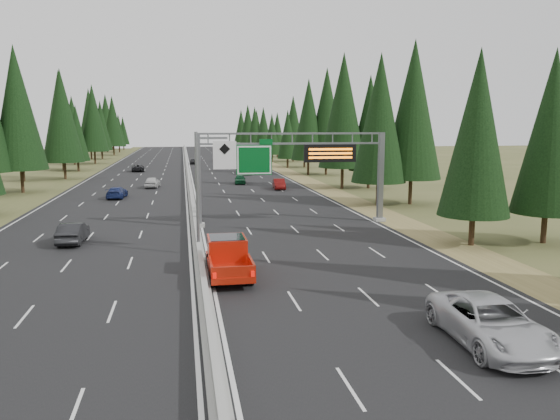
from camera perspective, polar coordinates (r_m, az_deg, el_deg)
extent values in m
cube|color=black|center=(90.79, -9.56, 3.39)|extent=(32.00, 260.00, 0.08)
cube|color=olive|center=(92.69, 1.53, 3.61)|extent=(3.60, 260.00, 0.06)
cube|color=#454D23|center=(92.34, -20.68, 3.03)|extent=(3.60, 260.00, 0.06)
cube|color=gray|center=(90.77, -9.56, 3.51)|extent=(0.70, 260.00, 0.30)
cube|color=gray|center=(90.73, -9.57, 3.76)|extent=(0.30, 260.00, 0.60)
cube|color=slate|center=(45.63, -8.55, 3.08)|extent=(0.45, 0.45, 7.80)
cube|color=gray|center=(46.15, -8.44, -1.56)|extent=(0.90, 0.90, 0.30)
cube|color=slate|center=(48.71, 10.46, 3.39)|extent=(0.45, 0.45, 7.80)
cube|color=gray|center=(49.20, 10.34, -0.96)|extent=(0.90, 0.90, 0.30)
cube|color=slate|center=(46.31, 1.29, 8.00)|extent=(15.85, 0.35, 0.16)
cube|color=slate|center=(46.33, 1.28, 6.96)|extent=(15.85, 0.35, 0.16)
cube|color=#054C19|center=(45.61, -2.71, 5.25)|extent=(3.00, 0.10, 2.50)
cube|color=silver|center=(45.55, -2.70, 5.24)|extent=(2.85, 0.02, 2.35)
cube|color=#054C19|center=(45.68, -1.47, 7.14)|extent=(1.10, 0.10, 0.45)
cube|color=black|center=(46.82, 5.24, 5.93)|extent=(4.50, 0.40, 1.50)
cube|color=orange|center=(46.59, 5.32, 6.34)|extent=(3.80, 0.02, 0.18)
cube|color=orange|center=(46.61, 5.32, 5.91)|extent=(3.80, 0.02, 0.18)
cube|color=orange|center=(46.63, 5.31, 5.48)|extent=(3.80, 0.02, 0.18)
cylinder|color=slate|center=(35.67, -8.64, 1.65)|extent=(0.20, 0.20, 8.00)
cube|color=gray|center=(36.36, -8.49, -4.46)|extent=(0.50, 0.50, 0.20)
cube|color=slate|center=(35.45, -7.14, 7.47)|extent=(2.00, 0.15, 0.15)
cube|color=silver|center=(35.42, -5.80, 5.71)|extent=(1.50, 0.06, 1.80)
cylinder|color=black|center=(40.97, 19.40, -2.05)|extent=(0.40, 0.40, 2.20)
cone|color=black|center=(40.30, 19.90, 7.60)|extent=(4.95, 4.95, 11.55)
cylinder|color=black|center=(44.02, 25.86, -1.70)|extent=(0.40, 0.40, 2.22)
cone|color=black|center=(43.40, 26.48, 7.35)|extent=(4.99, 4.99, 11.65)
cylinder|color=black|center=(58.75, 10.18, 1.66)|extent=(0.40, 0.40, 2.55)
cone|color=black|center=(58.31, 10.40, 9.44)|extent=(5.73, 5.73, 13.37)
cylinder|color=black|center=(60.81, 13.45, 1.91)|extent=(0.40, 0.40, 2.79)
cone|color=black|center=(60.42, 13.75, 10.15)|extent=(6.28, 6.28, 14.66)
cylinder|color=black|center=(74.24, 6.51, 3.35)|extent=(0.40, 0.40, 2.88)
cone|color=black|center=(73.93, 6.63, 10.30)|extent=(6.48, 6.48, 15.11)
cylinder|color=black|center=(75.29, 9.22, 3.19)|extent=(0.40, 0.40, 2.43)
cone|color=black|center=(74.93, 9.36, 8.98)|extent=(5.47, 5.47, 12.75)
cylinder|color=black|center=(94.21, 2.96, 4.47)|extent=(0.40, 0.40, 2.61)
cone|color=black|center=(93.94, 3.00, 9.43)|extent=(5.87, 5.87, 13.70)
cylinder|color=black|center=(94.99, 4.83, 4.58)|extent=(0.40, 0.40, 2.91)
cone|color=black|center=(94.75, 4.90, 10.06)|extent=(6.54, 6.54, 15.27)
cylinder|color=black|center=(110.32, 0.80, 4.92)|extent=(0.40, 0.40, 1.85)
cone|color=black|center=(110.07, 0.81, 7.93)|extent=(4.17, 4.17, 9.73)
cylinder|color=black|center=(111.64, 2.56, 4.98)|extent=(0.40, 0.40, 1.93)
cone|color=black|center=(111.40, 2.59, 8.08)|extent=(4.35, 4.35, 10.14)
cylinder|color=black|center=(127.23, -0.84, 5.43)|extent=(0.40, 0.40, 1.79)
cone|color=black|center=(127.01, -0.85, 7.95)|extent=(4.03, 4.03, 9.40)
cylinder|color=black|center=(129.44, 1.37, 5.64)|extent=(0.40, 0.40, 2.45)
cone|color=black|center=(129.23, 1.38, 9.03)|extent=(5.52, 5.52, 12.89)
cylinder|color=black|center=(145.31, -1.73, 5.92)|extent=(0.40, 0.40, 2.13)
cone|color=black|center=(145.12, -1.74, 8.54)|extent=(4.78, 4.78, 11.16)
cylinder|color=black|center=(148.12, -0.28, 5.94)|extent=(0.40, 0.40, 1.92)
cone|color=black|center=(147.94, -0.28, 8.26)|extent=(4.32, 4.32, 10.07)
cylinder|color=black|center=(163.41, -2.64, 6.26)|extent=(0.40, 0.40, 2.23)
cone|color=black|center=(163.24, -2.66, 8.71)|extent=(5.03, 5.03, 11.73)
cylinder|color=black|center=(162.28, -1.64, 6.17)|extent=(0.40, 0.40, 1.81)
cone|color=black|center=(162.11, -1.65, 8.17)|extent=(4.07, 4.07, 9.49)
cylinder|color=black|center=(180.13, -3.35, 6.53)|extent=(0.40, 0.40, 2.44)
cone|color=black|center=(179.98, -3.37, 8.96)|extent=(5.49, 5.49, 12.82)
cylinder|color=black|center=(180.28, -2.44, 6.49)|extent=(0.40, 0.40, 2.15)
cone|color=black|center=(180.13, -2.45, 8.63)|extent=(4.84, 4.84, 11.29)
cylinder|color=black|center=(199.92, -4.06, 6.73)|extent=(0.40, 0.40, 2.27)
cone|color=black|center=(199.78, -4.08, 8.75)|extent=(5.10, 5.10, 11.90)
cylinder|color=black|center=(198.80, -3.21, 6.67)|extent=(0.40, 0.40, 1.90)
cone|color=black|center=(198.66, -3.23, 8.38)|extent=(4.28, 4.28, 10.00)
cylinder|color=black|center=(76.59, -25.33, 2.74)|extent=(0.40, 0.40, 2.94)
cone|color=black|center=(76.30, -25.79, 9.60)|extent=(6.60, 6.60, 15.41)
cylinder|color=black|center=(92.69, -21.54, 3.84)|extent=(0.40, 0.40, 2.75)
cone|color=black|center=(92.43, -21.85, 9.15)|extent=(6.19, 6.19, 14.45)
cylinder|color=black|center=(92.29, -25.22, 3.31)|extent=(0.40, 0.40, 1.86)
cone|color=black|center=(92.00, -25.46, 6.92)|extent=(4.19, 4.19, 9.79)
cylinder|color=black|center=(108.31, -20.32, 4.33)|extent=(0.40, 0.40, 1.95)
cone|color=black|center=(108.06, -20.50, 7.55)|extent=(4.39, 4.39, 10.25)
cylinder|color=black|center=(112.21, -21.71, 4.66)|extent=(0.40, 0.40, 2.99)
cone|color=black|center=(112.02, -21.99, 9.42)|extent=(6.73, 6.73, 15.69)
cylinder|color=black|center=(128.46, -18.76, 5.22)|extent=(0.40, 0.40, 2.79)
cone|color=black|center=(128.28, -18.96, 9.10)|extent=(6.27, 6.27, 14.62)
cylinder|color=black|center=(127.09, -20.67, 4.99)|extent=(0.40, 0.40, 2.37)
cone|color=black|center=(126.88, -20.85, 8.33)|extent=(5.33, 5.33, 12.44)
cylinder|color=black|center=(145.50, -18.08, 5.54)|extent=(0.40, 0.40, 2.34)
cone|color=black|center=(145.32, -18.22, 8.42)|extent=(5.26, 5.26, 12.28)
cylinder|color=black|center=(145.02, -19.11, 5.57)|extent=(0.40, 0.40, 2.81)
cone|color=black|center=(144.85, -19.29, 9.03)|extent=(6.31, 6.31, 14.73)
cylinder|color=black|center=(163.16, -16.96, 5.96)|extent=(0.40, 0.40, 2.67)
cone|color=black|center=(163.01, -17.09, 8.89)|extent=(6.01, 6.01, 14.03)
cylinder|color=black|center=(164.86, -18.13, 5.87)|extent=(0.40, 0.40, 2.33)
cone|color=black|center=(164.69, -18.25, 8.40)|extent=(5.23, 5.23, 12.21)
cylinder|color=black|center=(180.61, -16.43, 6.11)|extent=(0.40, 0.40, 1.91)
cone|color=black|center=(180.46, -16.51, 8.00)|extent=(4.29, 4.29, 10.02)
cylinder|color=black|center=(183.00, -17.59, 6.24)|extent=(0.40, 0.40, 2.92)
cone|color=black|center=(182.88, -17.73, 9.10)|extent=(6.58, 6.58, 15.34)
cylinder|color=black|center=(200.01, -16.01, 6.35)|extent=(0.40, 0.40, 1.84)
cone|color=black|center=(199.87, -16.08, 7.99)|extent=(4.14, 4.14, 9.66)
cylinder|color=black|center=(197.56, -17.07, 6.27)|extent=(0.40, 0.40, 1.80)
cone|color=black|center=(197.43, -17.14, 7.90)|extent=(4.05, 4.05, 9.45)
imported|color=#BCBCC1|center=(22.99, 21.14, -10.88)|extent=(3.13, 6.45, 1.77)
cylinder|color=black|center=(29.00, -6.98, -7.14)|extent=(0.34, 0.91, 0.91)
cylinder|color=black|center=(29.16, -3.17, -7.00)|extent=(0.34, 0.91, 0.91)
cylinder|color=black|center=(32.61, -7.36, -5.35)|extent=(0.34, 0.91, 0.91)
cylinder|color=black|center=(32.76, -3.97, -5.23)|extent=(0.34, 0.91, 0.91)
cube|color=#B81C0B|center=(30.88, -5.40, -5.80)|extent=(2.27, 6.35, 0.34)
cube|color=#B81C0B|center=(31.68, -5.57, -3.95)|extent=(2.16, 2.50, 1.25)
cube|color=black|center=(31.60, -5.58, -3.34)|extent=(1.93, 2.16, 0.62)
cube|color=#B81C0B|center=(29.07, -7.25, -5.95)|extent=(0.11, 2.72, 0.68)
cube|color=#B81C0B|center=(29.24, -3.01, -5.80)|extent=(0.11, 2.72, 0.68)
cube|color=#B81C0B|center=(27.83, -4.88, -6.59)|extent=(2.27, 0.11, 0.68)
imported|color=#124F2A|center=(79.39, -4.19, 3.23)|extent=(1.90, 3.99, 1.32)
imported|color=#630F0E|center=(72.53, -0.10, 2.74)|extent=(1.79, 4.27, 1.37)
imported|color=black|center=(94.53, -3.67, 4.14)|extent=(2.37, 4.83, 1.35)
imported|color=silver|center=(129.08, -6.35, 5.38)|extent=(2.45, 5.14, 1.42)
imported|color=black|center=(121.24, -9.03, 5.07)|extent=(1.68, 3.83, 1.28)
imported|color=black|center=(42.07, -20.83, -2.23)|extent=(1.66, 4.56, 1.49)
imported|color=navy|center=(66.26, -16.67, 1.77)|extent=(2.25, 4.76, 1.34)
imported|color=silver|center=(76.46, -13.20, 2.86)|extent=(2.16, 4.49, 1.48)
imported|color=black|center=(103.98, -14.62, 4.30)|extent=(2.56, 5.00, 1.35)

